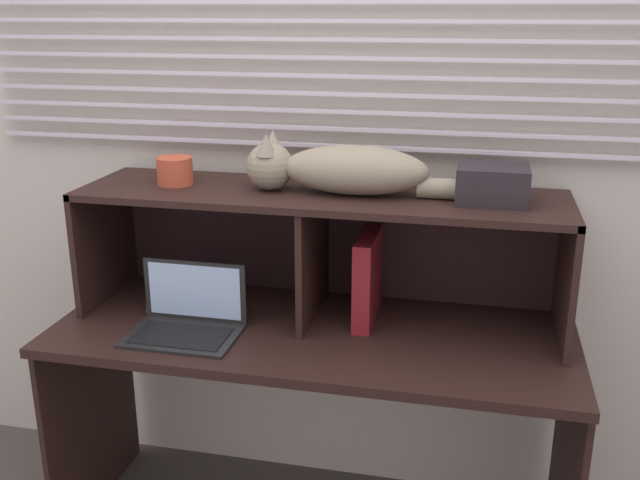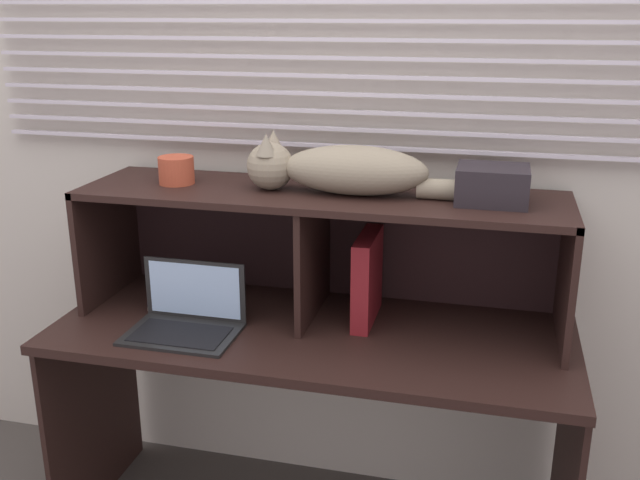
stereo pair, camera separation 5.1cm
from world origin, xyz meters
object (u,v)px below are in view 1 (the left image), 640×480
(binder_upright, at_px, (367,278))
(book_stack, at_px, (184,298))
(storage_box, at_px, (492,184))
(cat, at_px, (340,169))
(laptop, at_px, (187,320))
(small_basket, at_px, (175,171))

(binder_upright, xyz_separation_m, book_stack, (-0.62, 0.00, -0.13))
(book_stack, bearing_deg, storage_box, -0.02)
(cat, xyz_separation_m, binder_upright, (0.09, 0.00, -0.34))
(binder_upright, distance_m, book_stack, 0.64)
(binder_upright, height_order, book_stack, binder_upright)
(laptop, bearing_deg, book_stack, 115.13)
(book_stack, relative_size, small_basket, 1.94)
(binder_upright, xyz_separation_m, storage_box, (0.36, 0.00, 0.32))
(laptop, relative_size, binder_upright, 1.18)
(cat, distance_m, binder_upright, 0.35)
(laptop, relative_size, storage_box, 1.63)
(binder_upright, relative_size, small_basket, 2.49)
(storage_box, bearing_deg, cat, 180.00)
(book_stack, bearing_deg, laptop, -64.87)
(cat, height_order, small_basket, cat)
(small_basket, bearing_deg, cat, 0.00)
(binder_upright, bearing_deg, cat, 180.00)
(binder_upright, xyz_separation_m, small_basket, (-0.63, 0.00, 0.31))
(book_stack, xyz_separation_m, small_basket, (-0.00, -0.00, 0.44))
(laptop, height_order, book_stack, laptop)
(laptop, distance_m, book_stack, 0.24)
(book_stack, height_order, storage_box, storage_box)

